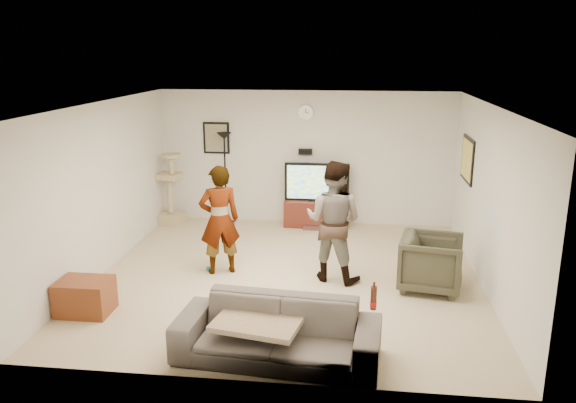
# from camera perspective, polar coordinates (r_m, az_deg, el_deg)

# --- Properties ---
(floor) EXTENTS (5.50, 5.50, 0.02)m
(floor) POSITION_cam_1_polar(r_m,az_deg,el_deg) (8.38, 0.03, -7.59)
(floor) COLOR tan
(floor) RESTS_ON ground
(ceiling) EXTENTS (5.50, 5.50, 0.02)m
(ceiling) POSITION_cam_1_polar(r_m,az_deg,el_deg) (7.76, 0.03, 9.85)
(ceiling) COLOR white
(ceiling) RESTS_ON wall_back
(wall_back) EXTENTS (5.50, 0.04, 2.50)m
(wall_back) POSITION_cam_1_polar(r_m,az_deg,el_deg) (10.65, 1.79, 4.42)
(wall_back) COLOR silver
(wall_back) RESTS_ON floor
(wall_front) EXTENTS (5.50, 0.04, 2.50)m
(wall_front) POSITION_cam_1_polar(r_m,az_deg,el_deg) (5.38, -3.46, -6.40)
(wall_front) COLOR silver
(wall_front) RESTS_ON floor
(wall_left) EXTENTS (0.04, 5.50, 2.50)m
(wall_left) POSITION_cam_1_polar(r_m,az_deg,el_deg) (8.73, -18.21, 1.28)
(wall_left) COLOR silver
(wall_left) RESTS_ON floor
(wall_right) EXTENTS (0.04, 5.50, 2.50)m
(wall_right) POSITION_cam_1_polar(r_m,az_deg,el_deg) (8.13, 19.65, 0.18)
(wall_right) COLOR silver
(wall_right) RESTS_ON floor
(wall_clock) EXTENTS (0.26, 0.04, 0.26)m
(wall_clock) POSITION_cam_1_polar(r_m,az_deg,el_deg) (10.49, 1.81, 8.95)
(wall_clock) COLOR white
(wall_clock) RESTS_ON wall_back
(wall_speaker) EXTENTS (0.25, 0.10, 0.10)m
(wall_speaker) POSITION_cam_1_polar(r_m,az_deg,el_deg) (10.57, 1.76, 5.05)
(wall_speaker) COLOR black
(wall_speaker) RESTS_ON wall_back
(picture_back) EXTENTS (0.42, 0.03, 0.52)m
(picture_back) POSITION_cam_1_polar(r_m,az_deg,el_deg) (10.85, -7.24, 6.38)
(picture_back) COLOR #78745C
(picture_back) RESTS_ON wall_back
(picture_right) EXTENTS (0.03, 0.78, 0.62)m
(picture_right) POSITION_cam_1_polar(r_m,az_deg,el_deg) (9.61, 17.65, 4.06)
(picture_right) COLOR #DAC958
(picture_right) RESTS_ON wall_right
(tv_stand) EXTENTS (1.19, 0.45, 0.50)m
(tv_stand) POSITION_cam_1_polar(r_m,az_deg,el_deg) (10.63, 2.88, -1.18)
(tv_stand) COLOR #4A1A13
(tv_stand) RESTS_ON floor
(console_box) EXTENTS (0.40, 0.30, 0.07)m
(console_box) POSITION_cam_1_polar(r_m,az_deg,el_deg) (10.31, 2.63, -2.92)
(console_box) COLOR silver
(console_box) RESTS_ON floor
(tv) EXTENTS (1.19, 0.08, 0.71)m
(tv) POSITION_cam_1_polar(r_m,az_deg,el_deg) (10.47, 2.93, 1.99)
(tv) COLOR black
(tv) RESTS_ON tv_stand
(tv_screen) EXTENTS (1.10, 0.01, 0.62)m
(tv_screen) POSITION_cam_1_polar(r_m,az_deg,el_deg) (10.43, 2.91, 1.93)
(tv_screen) COLOR #C8F814
(tv_screen) RESTS_ON tv
(floor_lamp) EXTENTS (0.32, 0.32, 1.73)m
(floor_lamp) POSITION_cam_1_polar(r_m,az_deg,el_deg) (10.68, -6.34, 2.27)
(floor_lamp) COLOR black
(floor_lamp) RESTS_ON floor
(cat_tree) EXTENTS (0.51, 0.51, 1.37)m
(cat_tree) POSITION_cam_1_polar(r_m,az_deg,el_deg) (10.87, -11.86, 1.28)
(cat_tree) COLOR tan
(cat_tree) RESTS_ON floor
(person_left) EXTENTS (0.70, 0.59, 1.63)m
(person_left) POSITION_cam_1_polar(r_m,az_deg,el_deg) (8.31, -6.93, -1.85)
(person_left) COLOR #9E9E9E
(person_left) RESTS_ON floor
(person_right) EXTENTS (1.01, 0.89, 1.74)m
(person_right) POSITION_cam_1_polar(r_m,az_deg,el_deg) (8.02, 4.61, -2.00)
(person_right) COLOR #245984
(person_right) RESTS_ON floor
(sofa) EXTENTS (2.24, 1.03, 0.63)m
(sofa) POSITION_cam_1_polar(r_m,az_deg,el_deg) (6.17, -1.09, -12.98)
(sofa) COLOR #57504A
(sofa) RESTS_ON floor
(throw_blanket) EXTENTS (1.02, 0.86, 0.06)m
(throw_blanket) POSITION_cam_1_polar(r_m,az_deg,el_deg) (6.14, -2.96, -11.95)
(throw_blanket) COLOR tan
(throw_blanket) RESTS_ON sofa
(beer_bottle) EXTENTS (0.06, 0.06, 0.25)m
(beer_bottle) POSITION_cam_1_polar(r_m,az_deg,el_deg) (5.93, 8.63, -9.61)
(beer_bottle) COLOR #4A1D0F
(beer_bottle) RESTS_ON sofa
(armchair) EXTENTS (0.97, 0.95, 0.76)m
(armchair) POSITION_cam_1_polar(r_m,az_deg,el_deg) (8.06, 14.25, -6.02)
(armchair) COLOR #383828
(armchair) RESTS_ON floor
(side_table) EXTENTS (0.66, 0.50, 0.44)m
(side_table) POSITION_cam_1_polar(r_m,az_deg,el_deg) (7.63, -19.81, -9.01)
(side_table) COLOR #632D15
(side_table) RESTS_ON floor
(toy_ball) EXTENTS (0.07, 0.07, 0.07)m
(toy_ball) POSITION_cam_1_polar(r_m,az_deg,el_deg) (8.64, -8.06, -6.71)
(toy_ball) COLOR teal
(toy_ball) RESTS_ON floor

